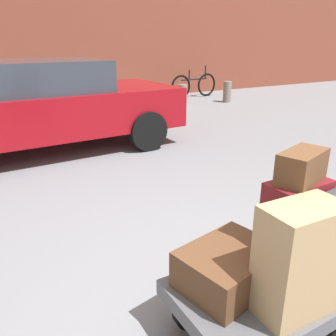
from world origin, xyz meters
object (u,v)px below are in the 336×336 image
(bollard_kerb_mid, at_px, (183,96))
(luggage_cart, at_px, (267,294))
(bicycle_leaning, at_px, (194,85))
(bollard_kerb_far, at_px, (227,92))
(bollard_kerb_near, at_px, (135,100))
(duffel_bag_brown_topmost_pile, at_px, (302,167))
(parked_car, at_px, (37,104))
(suitcase_brown_front_left, at_px, (229,267))
(suitcase_maroon_stacked_top, at_px, (293,228))
(suitcase_tan_front_right, at_px, (299,260))

(bollard_kerb_mid, bearing_deg, luggage_cart, -118.26)
(bicycle_leaning, distance_m, bollard_kerb_far, 1.28)
(bollard_kerb_near, height_order, bollard_kerb_mid, same)
(duffel_bag_brown_topmost_pile, bearing_deg, parked_car, 80.80)
(bollard_kerb_far, bearing_deg, suitcase_brown_front_left, -128.83)
(bollard_kerb_near, bearing_deg, bollard_kerb_mid, 0.00)
(luggage_cart, relative_size, suitcase_maroon_stacked_top, 1.86)
(luggage_cart, xyz_separation_m, suitcase_brown_front_left, (-0.21, 0.13, 0.19))
(suitcase_brown_front_left, height_order, duffel_bag_brown_topmost_pile, duffel_bag_brown_topmost_pile)
(duffel_bag_brown_topmost_pile, distance_m, bollard_kerb_far, 8.49)
(suitcase_brown_front_left, height_order, parked_car, parked_car)
(bicycle_leaning, xyz_separation_m, bollard_kerb_near, (-2.60, -1.23, -0.08))
(suitcase_brown_front_left, relative_size, bollard_kerb_near, 0.93)
(duffel_bag_brown_topmost_pile, bearing_deg, suitcase_brown_front_left, 150.81)
(luggage_cart, height_order, parked_car, parked_car)
(bollard_kerb_near, bearing_deg, suitcase_tan_front_right, -108.15)
(suitcase_brown_front_left, xyz_separation_m, bicycle_leaning, (5.09, 7.96, -0.08))
(suitcase_maroon_stacked_top, xyz_separation_m, bollard_kerb_mid, (3.48, 6.81, -0.34))
(suitcase_maroon_stacked_top, height_order, bollard_kerb_near, suitcase_maroon_stacked_top)
(bollard_kerb_mid, bearing_deg, bollard_kerb_far, 0.00)
(suitcase_maroon_stacked_top, xyz_separation_m, suitcase_tan_front_right, (-0.24, -0.25, 0.01))
(suitcase_maroon_stacked_top, distance_m, duffel_bag_brown_topmost_pile, 0.39)
(parked_car, bearing_deg, suitcase_maroon_stacked_top, -82.03)
(luggage_cart, relative_size, bollard_kerb_near, 1.88)
(duffel_bag_brown_topmost_pile, relative_size, bollard_kerb_near, 0.56)
(parked_car, distance_m, bicycle_leaning, 6.39)
(suitcase_maroon_stacked_top, xyz_separation_m, duffel_bag_brown_topmost_pile, (0.00, 0.00, 0.39))
(suitcase_maroon_stacked_top, distance_m, suitcase_tan_front_right, 0.34)
(parked_car, xyz_separation_m, bollard_kerb_near, (2.71, 2.29, -0.46))
(bicycle_leaning, distance_m, bollard_kerb_mid, 1.72)
(bollard_kerb_near, distance_m, bollard_kerb_far, 2.93)
(suitcase_brown_front_left, bearing_deg, bollard_kerb_near, 58.27)
(suitcase_tan_front_right, distance_m, bollard_kerb_near, 7.44)
(bollard_kerb_near, distance_m, bollard_kerb_mid, 1.41)
(suitcase_tan_front_right, xyz_separation_m, bicycle_leaning, (4.92, 8.29, -0.27))
(luggage_cart, relative_size, suitcase_brown_front_left, 2.02)
(bicycle_leaning, bearing_deg, bollard_kerb_far, -75.01)
(bollard_kerb_far, bearing_deg, bollard_kerb_mid, 180.00)
(suitcase_tan_front_right, height_order, bicycle_leaning, bicycle_leaning)
(suitcase_brown_front_left, bearing_deg, bicycle_leaning, 45.97)
(bollard_kerb_near, bearing_deg, suitcase_brown_front_left, -110.27)
(parked_car, bearing_deg, bollard_kerb_mid, 29.11)
(bollard_kerb_mid, bearing_deg, duffel_bag_brown_topmost_pile, -117.08)
(suitcase_tan_front_right, xyz_separation_m, bollard_kerb_mid, (3.72, 7.06, -0.35))
(luggage_cart, distance_m, parked_car, 4.61)
(suitcase_maroon_stacked_top, bearing_deg, bollard_kerb_far, 52.53)
(bicycle_leaning, bearing_deg, parked_car, -146.44)
(parked_car, distance_m, bollard_kerb_mid, 4.74)
(parked_car, bearing_deg, suitcase_brown_front_left, -87.07)
(duffel_bag_brown_topmost_pile, xyz_separation_m, bicycle_leaning, (4.68, 8.05, -0.66))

